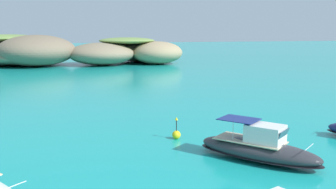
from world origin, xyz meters
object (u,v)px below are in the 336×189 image
(motorboat_charcoal, at_px, (259,149))
(channel_buoy, at_px, (176,134))
(islet_small, at_px, (132,51))
(islet_large, at_px, (10,53))

(motorboat_charcoal, relative_size, channel_buoy, 4.56)
(islet_small, relative_size, channel_buoy, 18.07)
(islet_large, distance_m, channel_buoy, 62.45)
(islet_large, distance_m, motorboat_charcoal, 68.45)
(islet_large, xyz_separation_m, channel_buoy, (17.28, -59.98, -2.08))
(islet_large, bearing_deg, motorboat_charcoal, -72.62)
(motorboat_charcoal, bearing_deg, islet_small, 86.49)
(motorboat_charcoal, xyz_separation_m, channel_buoy, (-3.16, 5.33, -0.37))
(islet_small, height_order, channel_buoy, islet_small)
(channel_buoy, bearing_deg, motorboat_charcoal, -59.35)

